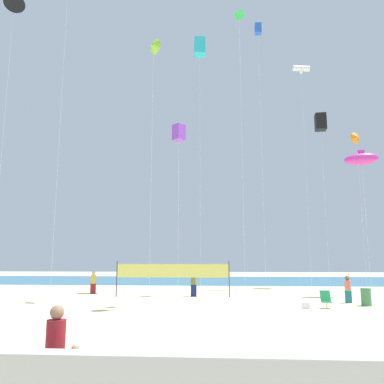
# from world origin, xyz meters

# --- Properties ---
(ground_plane) EXTENTS (120.00, 120.00, 0.00)m
(ground_plane) POSITION_xyz_m (0.00, 0.00, 0.00)
(ground_plane) COLOR beige
(ocean_band) EXTENTS (120.00, 20.00, 0.01)m
(ocean_band) POSITION_xyz_m (0.00, 30.74, 0.00)
(ocean_band) COLOR teal
(ocean_band) RESTS_ON ground
(mother_figure) EXTENTS (0.37, 0.37, 1.63)m
(mother_figure) POSITION_xyz_m (-1.77, -9.78, 0.87)
(mother_figure) COLOR #2D2D33
(mother_figure) RESTS_ON ground
(toddler_figure) EXTENTS (0.21, 0.21, 0.92)m
(toddler_figure) POSITION_xyz_m (-1.33, -9.86, 0.49)
(toddler_figure) COLOR white
(toddler_figure) RESTS_ON ground
(beachgoer_mustard_shirt) EXTENTS (0.37, 0.37, 1.63)m
(beachgoer_mustard_shirt) POSITION_xyz_m (-8.03, 11.51, 0.87)
(beachgoer_mustard_shirt) COLOR maroon
(beachgoer_mustard_shirt) RESTS_ON ground
(beachgoer_olive_shirt) EXTENTS (0.40, 0.40, 1.75)m
(beachgoer_olive_shirt) POSITION_xyz_m (-0.49, 9.95, 0.93)
(beachgoer_olive_shirt) COLOR navy
(beachgoer_olive_shirt) RESTS_ON ground
(beachgoer_coral_shirt) EXTENTS (0.35, 0.35, 1.55)m
(beachgoer_coral_shirt) POSITION_xyz_m (8.80, 6.68, 0.83)
(beachgoer_coral_shirt) COLOR #19727A
(beachgoer_coral_shirt) RESTS_ON ground
(folding_beach_chair) EXTENTS (0.52, 0.65, 0.89)m
(folding_beach_chair) POSITION_xyz_m (6.88, 4.09, 0.47)
(folding_beach_chair) COLOR #1E8C4C
(folding_beach_chair) RESTS_ON ground
(trash_barrel) EXTENTS (0.53, 0.53, 0.94)m
(trash_barrel) POSITION_xyz_m (9.33, 5.30, 0.47)
(trash_barrel) COLOR #3F7F4C
(trash_barrel) RESTS_ON ground
(volleyball_net) EXTENTS (7.79, 0.27, 2.40)m
(volleyball_net) POSITION_xyz_m (-1.92, 9.71, 1.63)
(volleyball_net) COLOR #4C4C51
(volleyball_net) RESTS_ON ground
(beach_handbag) EXTENTS (0.37, 0.18, 0.29)m
(beach_handbag) POSITION_xyz_m (5.78, 3.85, 0.15)
(beach_handbag) COLOR white
(beach_handbag) RESTS_ON ground
(kite_green_diamond) EXTENTS (0.81, 0.81, 18.37)m
(kite_green_diamond) POSITION_xyz_m (2.77, 5.83, 17.76)
(kite_green_diamond) COLOR silver
(kite_green_diamond) RESTS_ON ground
(kite_cyan_box) EXTENTS (1.03, 1.03, 21.50)m
(kite_cyan_box) POSITION_xyz_m (-0.25, 14.07, 20.73)
(kite_cyan_box) COLOR silver
(kite_cyan_box) RESTS_ON ground
(kite_black_delta) EXTENTS (1.49, 1.23, 21.53)m
(kite_black_delta) POSITION_xyz_m (-13.42, 7.33, 20.75)
(kite_black_delta) COLOR silver
(kite_black_delta) RESTS_ON ground
(kite_lime_delta) EXTENTS (1.07, 1.04, 17.58)m
(kite_lime_delta) POSITION_xyz_m (-3.05, 7.18, 16.98)
(kite_lime_delta) COLOR silver
(kite_lime_delta) RESTS_ON ground
(kite_white_tube) EXTENTS (1.63, 0.75, 20.55)m
(kite_white_tube) POSITION_xyz_m (9.14, 17.85, 20.20)
(kite_white_tube) COLOR silver
(kite_white_tube) RESTS_ON ground
(kite_magenta_inflatable) EXTENTS (2.52, 1.00, 10.36)m
(kite_magenta_inflatable) POSITION_xyz_m (11.67, 11.03, 9.69)
(kite_magenta_inflatable) COLOR silver
(kite_magenta_inflatable) RESTS_ON ground
(kite_orange_delta) EXTENTS (1.07, 0.73, 13.71)m
(kite_orange_delta) POSITION_xyz_m (13.53, 17.19, 13.16)
(kite_orange_delta) COLOR silver
(kite_orange_delta) RESTS_ON ground
(kite_black_box) EXTENTS (1.08, 1.08, 16.21)m
(kite_black_box) POSITION_xyz_m (11.00, 19.17, 15.40)
(kite_black_box) COLOR silver
(kite_black_box) RESTS_ON ground
(kite_blue_box) EXTENTS (0.55, 0.55, 21.68)m
(kite_blue_box) POSITION_xyz_m (4.68, 12.52, 21.12)
(kite_blue_box) COLOR silver
(kite_blue_box) RESTS_ON ground
(kite_violet_box) EXTENTS (0.78, 0.78, 9.91)m
(kite_violet_box) POSITION_xyz_m (-0.83, 3.32, 9.44)
(kite_violet_box) COLOR silver
(kite_violet_box) RESTS_ON ground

